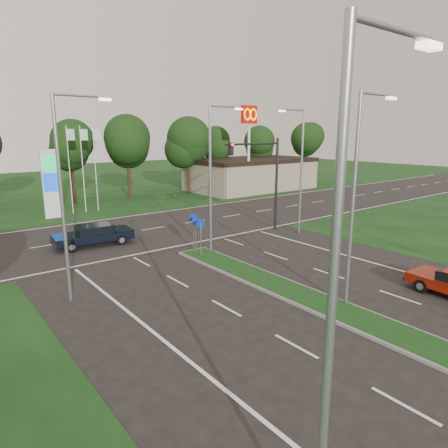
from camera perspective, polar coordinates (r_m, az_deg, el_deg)
verge_far at (r=60.48m, az=-24.97°, el=4.72°), size 160.00×50.00×0.02m
cross_road at (r=31.48m, az=-11.70°, el=-0.92°), size 160.00×12.00×0.02m
median_kerb at (r=17.01m, az=20.98°, el=-13.53°), size 2.00×26.00×0.12m
commercial_building at (r=53.31m, az=3.89°, el=7.11°), size 16.00×9.00×4.00m
streetlight_median_near at (r=17.39m, az=18.42°, el=4.62°), size 2.53×0.22×9.00m
streetlight_median_far at (r=24.35m, az=-1.59°, el=7.48°), size 2.53×0.22×9.00m
streetlight_left_near at (r=6.59m, az=16.34°, el=-8.20°), size 2.53×0.22×9.00m
streetlight_left_far at (r=18.38m, az=-21.70°, el=4.79°), size 2.53×0.22×9.00m
streetlight_right_far at (r=29.63m, az=10.77°, el=8.24°), size 2.53×0.22×9.00m
traffic_signal at (r=29.89m, az=5.77°, el=7.62°), size 5.10×0.42×7.00m
median_signs at (r=24.65m, az=-3.97°, el=-0.41°), size 1.16×1.76×2.38m
gas_pylon at (r=38.03m, az=-23.23°, el=5.56°), size 5.80×1.26×8.00m
mcdonalds_sign at (r=47.37m, az=3.62°, el=13.64°), size 2.20×0.47×10.40m
treeline_far at (r=45.49m, az=-21.16°, el=11.39°), size 6.00×6.00×9.90m
navy_sedan at (r=28.05m, az=-18.15°, el=-1.44°), size 5.18×2.51×1.38m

